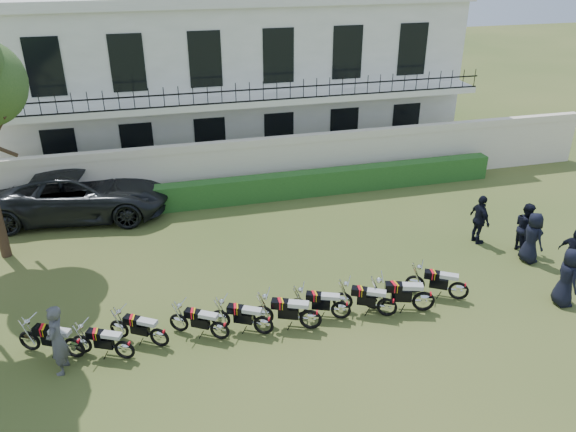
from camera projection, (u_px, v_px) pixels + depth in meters
name	position (u px, v px, depth m)	size (l,w,h in m)	color
ground	(312.00, 300.00, 16.22)	(100.00, 100.00, 0.00)	#3B4F1F
perimeter_wall	(255.00, 166.00, 22.65)	(30.00, 0.35, 2.30)	beige
hedge	(284.00, 186.00, 22.48)	(18.00, 0.60, 1.00)	#1C491A
building	(228.00, 72.00, 26.69)	(20.40, 9.60, 7.40)	white
motorcycle_0	(73.00, 343.00, 13.78)	(1.66, 0.94, 0.99)	black
motorcycle_1	(124.00, 346.00, 13.75)	(1.55, 0.84, 0.92)	black
motorcycle_2	(159.00, 333.00, 14.18)	(1.49, 0.97, 0.93)	black
motorcycle_3	(220.00, 326.00, 14.44)	(1.50, 0.95, 0.93)	black
motorcycle_4	(263.00, 321.00, 14.62)	(1.58, 0.91, 0.95)	black
motorcycle_5	(311.00, 315.00, 14.80)	(1.78, 0.88, 1.03)	black
motorcycle_6	(341.00, 306.00, 15.22)	(1.64, 0.80, 0.95)	black
motorcycle_7	(387.00, 303.00, 15.33)	(1.62, 0.94, 0.98)	black
motorcycle_8	(424.00, 297.00, 15.52)	(1.90, 0.82, 1.08)	black
motorcycle_9	(459.00, 287.00, 16.04)	(1.59, 1.02, 0.99)	black
suv	(80.00, 193.00, 20.85)	(2.99, 6.48, 1.80)	black
inspector	(57.00, 340.00, 13.17)	(0.67, 0.44, 1.83)	#525256
officer_0	(567.00, 277.00, 15.70)	(0.86, 0.56, 1.76)	black
officer_2	(574.00, 254.00, 16.92)	(0.99, 0.41, 1.69)	black
officer_3	(532.00, 238.00, 17.85)	(0.83, 0.54, 1.70)	black
officer_4	(526.00, 227.00, 18.48)	(0.83, 0.65, 1.71)	black
officer_5	(480.00, 220.00, 18.95)	(1.02, 0.42, 1.74)	black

